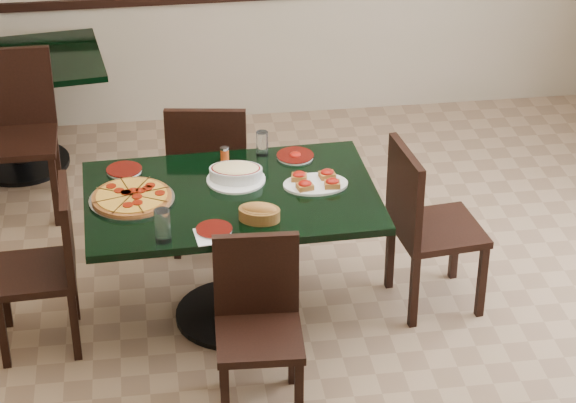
{
  "coord_description": "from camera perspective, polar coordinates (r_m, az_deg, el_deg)",
  "views": [
    {
      "loc": [
        -0.76,
        -4.59,
        3.51
      ],
      "look_at": [
        -0.12,
        0.0,
        0.84
      ],
      "focal_mm": 70.0,
      "sensor_mm": 36.0,
      "label": 1
    }
  ],
  "objects": [
    {
      "name": "water_glass_a",
      "position": [
        5.94,
        -1.32,
        2.96
      ],
      "size": [
        0.06,
        0.06,
        0.14
      ],
      "primitive_type": "cylinder",
      "color": "white",
      "rests_on": "main_table"
    },
    {
      "name": "chair_near",
      "position": [
        5.2,
        -1.54,
        -5.83
      ],
      "size": [
        0.42,
        0.42,
        0.85
      ],
      "rotation": [
        0.0,
        0.0,
        -0.05
      ],
      "color": "black",
      "rests_on": "floor"
    },
    {
      "name": "side_plate_far_l",
      "position": [
        5.86,
        -8.32,
        1.59
      ],
      "size": [
        0.18,
        0.18,
        0.02
      ],
      "rotation": [
        0.0,
        0.0,
        -0.31
      ],
      "color": "silver",
      "rests_on": "main_table"
    },
    {
      "name": "side_plate_far_r",
      "position": [
        5.94,
        0.37,
        2.34
      ],
      "size": [
        0.2,
        0.2,
        0.03
      ],
      "rotation": [
        0.0,
        0.0,
        0.18
      ],
      "color": "silver",
      "rests_on": "main_table"
    },
    {
      "name": "floor",
      "position": [
        5.82,
        1.16,
        -7.14
      ],
      "size": [
        5.5,
        5.5,
        0.0
      ],
      "primitive_type": "plane",
      "color": "#7E6448",
      "rests_on": "ground"
    },
    {
      "name": "room_shell",
      "position": [
        6.96,
        7.47,
        10.03
      ],
      "size": [
        5.5,
        5.5,
        5.5
      ],
      "color": "silver",
      "rests_on": "floor"
    },
    {
      "name": "bread_basket",
      "position": [
        5.36,
        -1.47,
        -0.57
      ],
      "size": [
        0.23,
        0.19,
        0.09
      ],
      "rotation": [
        0.0,
        0.0,
        -0.31
      ],
      "color": "brown",
      "rests_on": "main_table"
    },
    {
      "name": "water_glass_b",
      "position": [
        5.21,
        -6.38,
        -1.23
      ],
      "size": [
        0.08,
        0.08,
        0.16
      ],
      "primitive_type": "cylinder",
      "color": "white",
      "rests_on": "main_table"
    },
    {
      "name": "chair_right",
      "position": [
        5.86,
        6.88,
        -0.9
      ],
      "size": [
        0.48,
        0.48,
        0.94
      ],
      "rotation": [
        0.0,
        0.0,
        1.69
      ],
      "color": "black",
      "rests_on": "floor"
    },
    {
      "name": "side_plate_near",
      "position": [
        5.3,
        -3.77,
        -1.44
      ],
      "size": [
        0.17,
        0.17,
        0.02
      ],
      "rotation": [
        0.0,
        0.0,
        0.35
      ],
      "color": "silver",
      "rests_on": "main_table"
    },
    {
      "name": "napkin_setting",
      "position": [
        5.26,
        -3.83,
        -1.73
      ],
      "size": [
        0.18,
        0.18,
        0.01
      ],
      "rotation": [
        0.0,
        0.0,
        0.1
      ],
      "color": "silver",
      "rests_on": "main_table"
    },
    {
      "name": "lasagna_casserole",
      "position": [
        5.7,
        -2.67,
        1.47
      ],
      "size": [
        0.3,
        0.3,
        0.09
      ],
      "rotation": [
        0.0,
        0.0,
        -0.16
      ],
      "color": "silver",
      "rests_on": "main_table"
    },
    {
      "name": "main_table",
      "position": [
        5.7,
        -2.87,
        -1.19
      ],
      "size": [
        1.49,
        0.98,
        0.75
      ],
      "rotation": [
        0.0,
        0.0,
        0.03
      ],
      "color": "black",
      "rests_on": "floor"
    },
    {
      "name": "chair_far",
      "position": [
        6.32,
        -4.05,
        1.7
      ],
      "size": [
        0.5,
        0.5,
        0.94
      ],
      "rotation": [
        0.0,
        0.0,
        2.99
      ],
      "color": "black",
      "rests_on": "floor"
    },
    {
      "name": "bruschetta_platter",
      "position": [
        5.66,
        1.41,
        1.02
      ],
      "size": [
        0.33,
        0.23,
        0.05
      ],
      "rotation": [
        0.0,
        0.0,
        -0.01
      ],
      "color": "silver",
      "rests_on": "main_table"
    },
    {
      "name": "back_table",
      "position": [
        7.45,
        -13.82,
        5.39
      ],
      "size": [
        1.25,
        0.98,
        0.75
      ],
      "rotation": [
        0.0,
        0.0,
        0.12
      ],
      "color": "black",
      "rests_on": "floor"
    },
    {
      "name": "chair_left",
      "position": [
        5.68,
        -12.04,
        -2.91
      ],
      "size": [
        0.43,
        0.43,
        0.88
      ],
      "rotation": [
        0.0,
        0.0,
        -1.52
      ],
      "color": "black",
      "rests_on": "floor"
    },
    {
      "name": "back_chair_near",
      "position": [
        6.95,
        -13.61,
        3.92
      ],
      "size": [
        0.47,
        0.47,
        0.99
      ],
      "rotation": [
        0.0,
        0.0,
        0.01
      ],
      "color": "black",
      "rests_on": "floor"
    },
    {
      "name": "pepper_shaker",
      "position": [
        5.9,
        -3.23,
        2.43
      ],
      "size": [
        0.05,
        0.05,
        0.08
      ],
      "color": "#B64513",
      "rests_on": "main_table"
    },
    {
      "name": "pepperoni_pizza",
      "position": [
        5.58,
        -7.94,
        0.21
      ],
      "size": [
        0.42,
        0.42,
        0.04
      ],
      "rotation": [
        0.0,
        0.0,
        0.28
      ],
      "color": "#B8B7BE",
      "rests_on": "main_table"
    }
  ]
}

